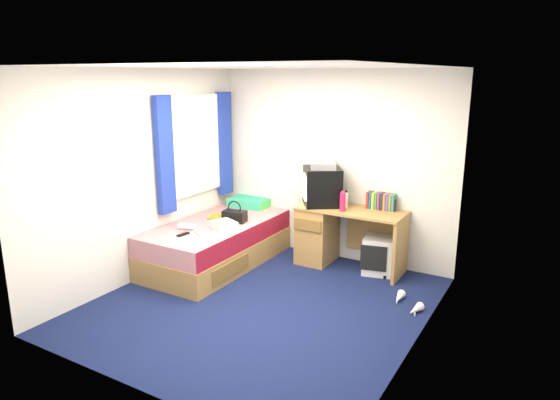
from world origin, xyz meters
The scene contains 20 objects.
ground centered at (0.00, 0.00, 0.00)m, with size 3.40×3.40×0.00m, color #0C1438.
room_shell centered at (0.00, 0.00, 1.45)m, with size 3.40×3.40×3.40m.
bed centered at (-1.10, 0.70, 0.27)m, with size 1.01×2.00×0.54m.
pillow centered at (-1.18, 1.55, 0.60)m, with size 0.54×0.35×0.12m, color #1B8BB5.
desk centered at (0.12, 1.44, 0.41)m, with size 1.30×0.55×0.75m.
storage_cube centered at (0.76, 1.44, 0.22)m, with size 0.36×0.36×0.45m, color silver.
crt_tv centered at (-0.01, 1.44, 0.98)m, with size 0.62×0.63×0.47m.
vcr centered at (-0.01, 1.44, 1.26)m, with size 0.42×0.30×0.08m, color #ACABAE.
book_row centered at (0.70, 1.60, 0.85)m, with size 0.34×0.13×0.20m.
picture_frame centered at (0.87, 1.64, 0.82)m, with size 0.02×0.12×0.14m, color black.
pink_water_bottle centered at (0.34, 1.29, 0.86)m, with size 0.07×0.07×0.22m, color #D61E4C.
aerosol_can centered at (0.31, 1.44, 0.85)m, with size 0.05×0.05×0.20m, color silver.
handbag centered at (-0.92, 0.84, 0.62)m, with size 0.31×0.21×0.27m.
towel centered at (-0.85, 0.53, 0.59)m, with size 0.28×0.24×0.09m, color silver.
magazine centered at (-1.23, 0.90, 0.55)m, with size 0.21×0.28×0.01m, color yellow.
water_bottle centered at (-1.23, 0.30, 0.58)m, with size 0.07×0.07×0.20m, color silver.
colour_swatch_fan centered at (-0.97, 0.22, 0.55)m, with size 0.22×0.06×0.01m, color gold.
remote_control centered at (-1.12, 0.11, 0.55)m, with size 0.05×0.16×0.02m, color black.
window_assembly centered at (-1.55, 0.90, 1.42)m, with size 0.11×1.42×1.40m.
white_heels centered at (1.33, 0.71, 0.04)m, with size 0.35×0.42×0.09m.
Camera 1 is at (2.59, -4.02, 2.34)m, focal length 32.00 mm.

